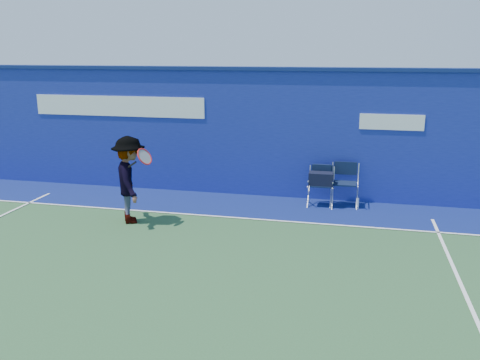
% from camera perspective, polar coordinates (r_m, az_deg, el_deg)
% --- Properties ---
extents(ground, '(80.00, 80.00, 0.00)m').
position_cam_1_polar(ground, '(8.08, -8.90, -11.15)').
color(ground, '#2C522D').
rests_on(ground, ground).
extents(stadium_wall, '(24.00, 0.50, 3.08)m').
position_cam_1_polar(stadium_wall, '(12.42, -0.39, 5.55)').
color(stadium_wall, navy).
rests_on(stadium_wall, ground).
extents(out_of_bounds_strip, '(24.00, 1.80, 0.01)m').
position_cam_1_polar(out_of_bounds_strip, '(11.72, -1.58, -2.76)').
color(out_of_bounds_strip, navy).
rests_on(out_of_bounds_strip, ground).
extents(court_lines, '(24.00, 12.00, 0.01)m').
position_cam_1_polar(court_lines, '(8.58, -7.43, -9.42)').
color(court_lines, white).
rests_on(court_lines, out_of_bounds_strip).
extents(directors_chair_left, '(0.54, 0.51, 0.92)m').
position_cam_1_polar(directors_chair_left, '(11.67, 9.06, -1.04)').
color(directors_chair_left, silver).
rests_on(directors_chair_left, ground).
extents(directors_chair_right, '(0.59, 0.52, 0.98)m').
position_cam_1_polar(directors_chair_right, '(11.79, 11.62, -1.42)').
color(directors_chair_right, silver).
rests_on(directors_chair_right, ground).
extents(water_bottle, '(0.07, 0.07, 0.25)m').
position_cam_1_polar(water_bottle, '(11.68, 13.04, -2.58)').
color(water_bottle, white).
rests_on(water_bottle, ground).
extents(tennis_player, '(1.14, 1.33, 1.79)m').
position_cam_1_polar(tennis_player, '(10.57, -12.27, 0.02)').
color(tennis_player, '#EA4738').
rests_on(tennis_player, ground).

